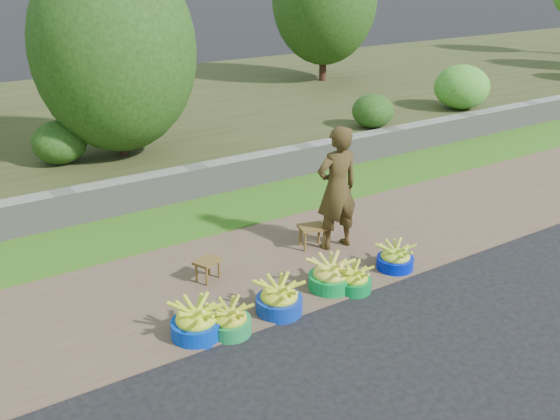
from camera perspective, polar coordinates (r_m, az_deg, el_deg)
ground_plane at (r=7.66m, az=6.11°, el=-8.15°), size 120.00×120.00×0.00m
dirt_shoulder at (r=8.53m, az=0.85°, el=-4.54°), size 80.00×2.50×0.02m
grass_verge at (r=10.10m, az=-5.47°, el=-0.14°), size 80.00×1.50×0.04m
retaining_wall at (r=10.72m, az=-7.65°, el=2.58°), size 80.00×0.35×0.55m
earth_bank at (r=15.13m, az=-15.84°, el=7.71°), size 80.00×10.00×0.50m
basin_a at (r=6.91m, az=-7.67°, el=-10.11°), size 0.56×0.56×0.42m
basin_b at (r=6.95m, az=-4.61°, el=-10.00°), size 0.48×0.48×0.36m
basin_c at (r=7.28m, az=-0.08°, el=-8.11°), size 0.55×0.55×0.41m
basin_d at (r=7.78m, az=4.64°, el=-6.01°), size 0.55×0.55×0.41m
basin_e at (r=7.79m, az=6.74°, el=-6.34°), size 0.45×0.45×0.33m
basin_f at (r=8.36m, az=10.50°, el=-4.35°), size 0.49×0.49×0.36m
stool_left at (r=7.96m, az=-6.65°, el=-4.92°), size 0.39×0.35×0.28m
stool_right at (r=8.76m, az=2.96°, el=-1.86°), size 0.43×0.37×0.32m
vendor_woman at (r=8.58m, az=5.24°, el=2.00°), size 0.67×0.47×1.76m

